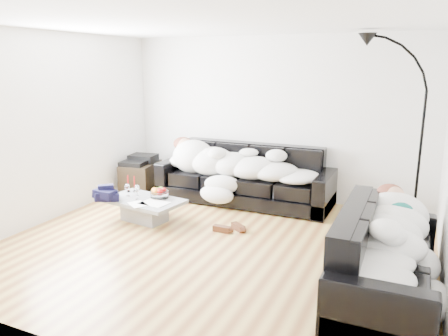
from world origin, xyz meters
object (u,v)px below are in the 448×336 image
at_px(floor_lamp, 421,145).
at_px(wine_glass_a, 137,190).
at_px(wine_glass_b, 127,190).
at_px(av_cabinet, 141,177).
at_px(wine_glass_c, 137,193).
at_px(sleeper_back, 243,163).
at_px(sofa_right, 387,253).
at_px(candle_left, 128,184).
at_px(fruit_bowl, 159,193).
at_px(stereo, 140,159).
at_px(sleeper_right, 389,231).
at_px(shoes, 229,228).
at_px(sofa_back, 244,175).
at_px(candle_right, 134,184).
at_px(coffee_table, 144,210).

bearing_deg(floor_lamp, wine_glass_a, -149.65).
bearing_deg(wine_glass_b, wine_glass_a, 40.03).
bearing_deg(av_cabinet, wine_glass_c, -67.59).
bearing_deg(av_cabinet, sleeper_back, -6.34).
xyz_separation_m(sofa_right, candle_left, (-3.66, 0.92, 0.03)).
xyz_separation_m(wine_glass_c, av_cabinet, (-0.81, 1.24, -0.15)).
distance_m(fruit_bowl, candle_left, 0.59).
height_order(sofa_right, stereo, sofa_right).
xyz_separation_m(sleeper_right, av_cabinet, (-4.15, 1.91, -0.38)).
bearing_deg(shoes, fruit_bowl, -167.58).
xyz_separation_m(wine_glass_b, wine_glass_c, (0.21, -0.07, -0.00)).
distance_m(sofa_back, sleeper_right, 3.13).
bearing_deg(sleeper_right, sleeper_back, 48.24).
relative_size(fruit_bowl, floor_lamp, 0.11).
relative_size(wine_glass_b, stereo, 0.41).
bearing_deg(sofa_right, wine_glass_c, 78.60).
bearing_deg(floor_lamp, candle_right, -152.00).
height_order(sleeper_back, candle_left, sleeper_back).
bearing_deg(stereo, sleeper_back, -2.83).
distance_m(sleeper_right, wine_glass_a, 3.54).
bearing_deg(wine_glass_a, candle_right, 137.03).
height_order(fruit_bowl, floor_lamp, floor_lamp).
xyz_separation_m(fruit_bowl, wine_glass_c, (-0.25, -0.18, 0.01)).
distance_m(sleeper_right, av_cabinet, 4.58).
relative_size(sleeper_right, coffee_table, 1.60).
height_order(sofa_right, sleeper_back, sleeper_back).
distance_m(sleeper_right, wine_glass_b, 3.62).
bearing_deg(candle_left, fruit_bowl, -6.54).
relative_size(sleeper_right, shoes, 4.38).
bearing_deg(candle_right, shoes, -3.58).
distance_m(sofa_back, wine_glass_c, 1.77).
height_order(wine_glass_b, candle_right, candle_right).
height_order(candle_left, shoes, candle_left).
relative_size(sofa_back, wine_glass_c, 15.56).
bearing_deg(sofa_right, sleeper_right, -180.00).
bearing_deg(wine_glass_c, candle_left, 142.84).
bearing_deg(sleeper_back, wine_glass_c, -126.63).
xyz_separation_m(wine_glass_a, shoes, (1.43, 0.03, -0.35)).
xyz_separation_m(sleeper_back, fruit_bowl, (-0.78, -1.20, -0.26)).
bearing_deg(shoes, candle_right, -171.02).
xyz_separation_m(wine_glass_b, candle_left, (-0.12, 0.18, 0.03)).
distance_m(shoes, av_cabinet, 2.40).
bearing_deg(av_cabinet, coffee_table, -64.00).
xyz_separation_m(sofa_back, fruit_bowl, (-0.78, -1.25, -0.05)).
bearing_deg(candle_right, candle_left, -162.73).
relative_size(sleeper_right, av_cabinet, 2.37).
height_order(wine_glass_a, wine_glass_c, wine_glass_c).
bearing_deg(sofa_back, candle_right, -137.61).
bearing_deg(wine_glass_a, fruit_bowl, 4.73).
bearing_deg(shoes, coffee_table, -161.38).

